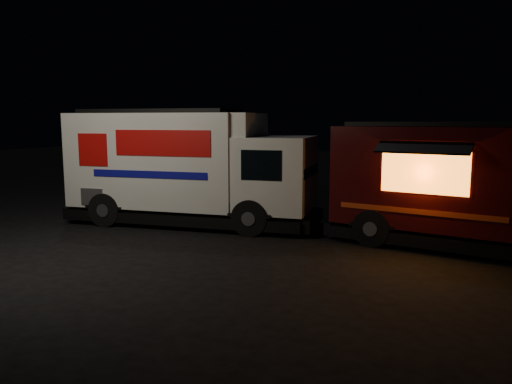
% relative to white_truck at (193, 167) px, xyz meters
% --- Properties ---
extents(ground, '(80.00, 80.00, 0.00)m').
position_rel_white_truck_xyz_m(ground, '(0.35, -2.07, -1.78)').
color(ground, black).
rests_on(ground, ground).
extents(white_truck, '(8.13, 3.74, 3.55)m').
position_rel_white_truck_xyz_m(white_truck, '(0.00, 0.00, 0.00)').
color(white_truck, silver).
rests_on(white_truck, ground).
extents(red_truck, '(7.11, 3.47, 3.18)m').
position_rel_white_truck_xyz_m(red_truck, '(7.92, 0.16, -0.19)').
color(red_truck, '#34090A').
rests_on(red_truck, ground).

